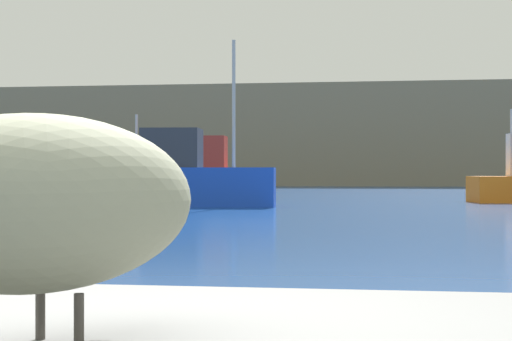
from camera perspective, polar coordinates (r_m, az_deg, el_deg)
name	(u,v)px	position (r m, az deg, el deg)	size (l,w,h in m)	color
hillside_backdrop	(383,137)	(80.77, 8.10, 2.10)	(140.00, 15.03, 8.56)	#7F755B
pelican	(41,200)	(2.70, -13.53, -1.86)	(1.03, 1.35, 0.93)	gray
fishing_boat_red	(187,176)	(41.31, -4.40, -0.37)	(7.24, 2.41, 3.85)	red
fishing_boat_blue	(173,179)	(30.92, -5.33, -0.56)	(7.21, 2.69, 5.72)	blue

